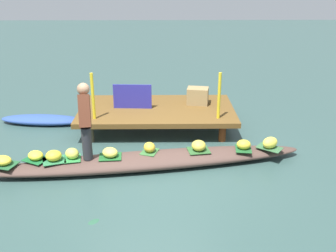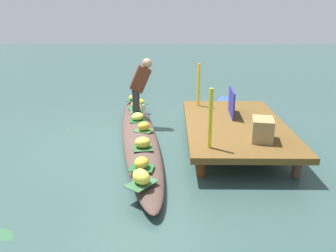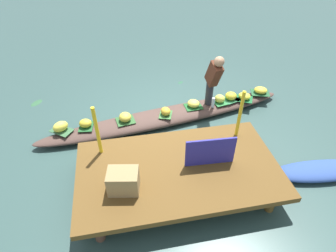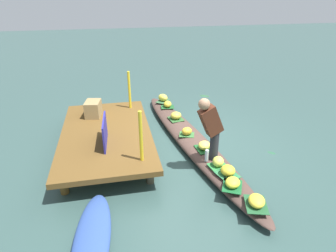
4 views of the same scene
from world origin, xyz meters
name	(u,v)px [view 2 (image 2 of 4)]	position (x,y,z in m)	size (l,w,h in m)	color
canal_water	(140,141)	(0.00, 0.00, 0.00)	(40.00, 40.00, 0.00)	#304B47
dock_platform	(235,126)	(0.15, 1.78, 0.37)	(3.20, 1.80, 0.43)	brown
vendor_boat	(139,136)	(0.00, 0.00, 0.12)	(5.44, 0.64, 0.24)	#4D3730
moored_boat	(226,105)	(-2.33, 2.01, 0.09)	(1.83, 0.49, 0.19)	#2E4B93
leaf_mat_0	(138,120)	(-0.60, -0.09, 0.24)	(0.37, 0.30, 0.01)	#1C5525
banana_bunch_0	(137,116)	(-0.60, -0.09, 0.32)	(0.26, 0.23, 0.16)	#F0DD51
leaf_mat_1	(143,147)	(0.89, 0.14, 0.24)	(0.36, 0.32, 0.01)	#2B572A
banana_bunch_1	(143,142)	(0.89, 0.14, 0.33)	(0.26, 0.24, 0.18)	gold
leaf_mat_2	(144,130)	(0.05, 0.09, 0.24)	(0.32, 0.25, 0.01)	#356933
banana_bunch_2	(144,126)	(0.05, 0.09, 0.32)	(0.23, 0.19, 0.17)	gold
leaf_mat_3	(136,108)	(-1.50, -0.21, 0.24)	(0.36, 0.32, 0.01)	#2B7043
banana_bunch_3	(136,105)	(-1.50, -0.21, 0.33)	(0.26, 0.24, 0.17)	gold
leaf_mat_4	(139,105)	(-1.80, -0.17, 0.24)	(0.37, 0.30, 0.01)	#175A2B
banana_bunch_4	(139,102)	(-1.80, -0.17, 0.31)	(0.27, 0.23, 0.14)	yellow
leaf_mat_5	(141,183)	(2.13, 0.22, 0.24)	(0.41, 0.26, 0.01)	#345F39
banana_bunch_5	(141,177)	(2.13, 0.22, 0.34)	(0.30, 0.20, 0.20)	yellow
leaf_mat_6	(142,168)	(1.67, 0.19, 0.24)	(0.34, 0.27, 0.01)	#1D5327
banana_bunch_6	(141,163)	(1.67, 0.19, 0.32)	(0.24, 0.21, 0.17)	gold
leaf_mat_7	(138,112)	(-1.21, -0.14, 0.24)	(0.32, 0.26, 0.01)	#2D7E3D
banana_bunch_7	(138,108)	(-1.21, -0.14, 0.33)	(0.23, 0.20, 0.18)	#E7E651
leaf_mat_8	(134,100)	(-2.27, -0.34, 0.24)	(0.42, 0.31, 0.01)	#21532E
banana_bunch_8	(134,97)	(-2.27, -0.34, 0.31)	(0.30, 0.24, 0.14)	yellow
vendor_person	(140,84)	(-0.97, -0.05, 0.93)	(0.25, 0.49, 1.22)	#28282D
water_bottle	(144,110)	(-1.01, 0.00, 0.35)	(0.07, 0.07, 0.22)	silver
market_banner	(232,103)	(-0.35, 1.78, 0.68)	(0.79, 0.03, 0.51)	navy
railing_post_west	(198,85)	(-1.05, 1.18, 0.88)	(0.06, 0.06, 0.91)	gold
railing_post_east	(210,119)	(1.35, 1.18, 0.88)	(0.06, 0.06, 0.91)	gold
produce_crate	(262,129)	(1.02, 2.04, 0.61)	(0.44, 0.32, 0.35)	#947A4E
drifting_plant_0	(69,130)	(-0.65, -1.55, 0.00)	(0.17, 0.10, 0.01)	#27543B
drifting_plant_1	(4,234)	(2.90, -1.26, 0.00)	(0.32, 0.18, 0.01)	#2C5937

